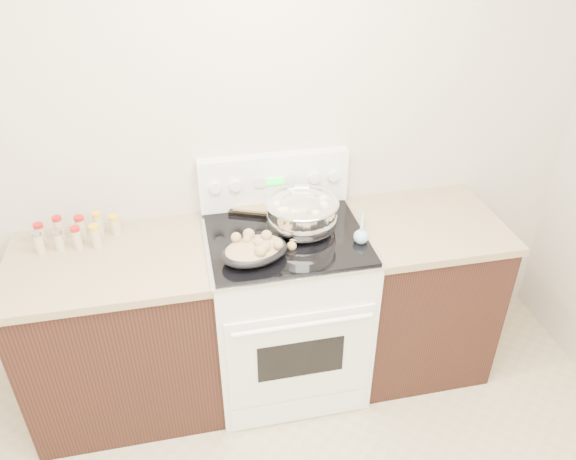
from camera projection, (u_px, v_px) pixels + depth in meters
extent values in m
cube|color=beige|center=(199.00, 132.00, 2.69)|extent=(4.00, 0.05, 2.70)
cube|color=black|center=(124.00, 336.00, 2.81)|extent=(0.90, 0.64, 0.88)
cube|color=brown|center=(108.00, 262.00, 2.56)|extent=(0.93, 0.67, 0.04)
cube|color=black|center=(415.00, 295.00, 3.08)|extent=(0.70, 0.64, 0.88)
cube|color=brown|center=(427.00, 224.00, 2.83)|extent=(0.73, 0.67, 0.04)
cube|color=white|center=(286.00, 311.00, 2.94)|extent=(0.76, 0.66, 0.92)
cube|color=white|center=(301.00, 358.00, 2.66)|extent=(0.70, 0.01, 0.55)
cube|color=black|center=(301.00, 359.00, 2.66)|extent=(0.42, 0.01, 0.22)
cylinder|color=white|center=(303.00, 325.00, 2.50)|extent=(0.65, 0.02, 0.02)
cube|color=white|center=(300.00, 410.00, 2.87)|extent=(0.70, 0.01, 0.14)
cube|color=silver|center=(286.00, 237.00, 2.68)|extent=(0.78, 0.68, 0.01)
cube|color=black|center=(286.00, 235.00, 2.68)|extent=(0.74, 0.64, 0.01)
cube|color=white|center=(274.00, 180.00, 2.84)|extent=(0.76, 0.07, 0.28)
cylinder|color=white|center=(215.00, 188.00, 2.74)|extent=(0.06, 0.02, 0.06)
cylinder|color=white|center=(236.00, 186.00, 2.76)|extent=(0.06, 0.02, 0.06)
cylinder|color=white|center=(314.00, 178.00, 2.83)|extent=(0.06, 0.02, 0.06)
cylinder|color=white|center=(334.00, 176.00, 2.85)|extent=(0.06, 0.02, 0.06)
cube|color=#19E533|center=(275.00, 181.00, 2.80)|extent=(0.09, 0.00, 0.04)
cube|color=silver|center=(260.00, 183.00, 2.78)|extent=(0.05, 0.00, 0.05)
cube|color=silver|center=(291.00, 180.00, 2.81)|extent=(0.05, 0.00, 0.05)
ellipsoid|color=silver|center=(302.00, 218.00, 2.67)|extent=(0.41, 0.41, 0.20)
cylinder|color=silver|center=(302.00, 229.00, 2.71)|extent=(0.19, 0.19, 0.01)
torus|color=silver|center=(302.00, 203.00, 2.63)|extent=(0.35, 0.35, 0.02)
cylinder|color=silver|center=(302.00, 214.00, 2.66)|extent=(0.33, 0.33, 0.11)
cylinder|color=brown|center=(302.00, 205.00, 2.63)|extent=(0.31, 0.31, 0.00)
cube|color=#F6EAB6|center=(323.00, 206.00, 2.62)|extent=(0.03, 0.03, 0.03)
cube|color=#F6EAB6|center=(277.00, 205.00, 2.63)|extent=(0.03, 0.03, 0.02)
cube|color=#F6EAB6|center=(310.00, 209.00, 2.59)|extent=(0.03, 0.03, 0.02)
cube|color=#F6EAB6|center=(295.00, 211.00, 2.57)|extent=(0.03, 0.03, 0.03)
cube|color=#F6EAB6|center=(323.00, 199.00, 2.67)|extent=(0.04, 0.04, 0.03)
cube|color=#F6EAB6|center=(286.00, 211.00, 2.58)|extent=(0.04, 0.04, 0.02)
cube|color=#F6EAB6|center=(281.00, 212.00, 2.57)|extent=(0.04, 0.04, 0.03)
cube|color=#F6EAB6|center=(323.00, 205.00, 2.62)|extent=(0.04, 0.04, 0.03)
cube|color=#F6EAB6|center=(316.00, 214.00, 2.56)|extent=(0.04, 0.04, 0.02)
cube|color=#F6EAB6|center=(293.00, 193.00, 2.72)|extent=(0.03, 0.03, 0.02)
cube|color=#F6EAB6|center=(285.00, 210.00, 2.58)|extent=(0.03, 0.03, 0.02)
ellipsoid|color=black|center=(254.00, 251.00, 2.49)|extent=(0.36, 0.30, 0.08)
ellipsoid|color=#A68658|center=(254.00, 249.00, 2.48)|extent=(0.33, 0.27, 0.06)
sphere|color=#A68658|center=(249.00, 234.00, 2.51)|extent=(0.05, 0.05, 0.05)
sphere|color=#A68658|center=(261.00, 251.00, 2.41)|extent=(0.05, 0.05, 0.05)
sphere|color=#A68658|center=(278.00, 245.00, 2.45)|extent=(0.04, 0.04, 0.04)
sphere|color=#A68658|center=(267.00, 236.00, 2.51)|extent=(0.05, 0.05, 0.05)
sphere|color=#A68658|center=(259.00, 243.00, 2.46)|extent=(0.05, 0.05, 0.05)
sphere|color=#A68658|center=(236.00, 237.00, 2.49)|extent=(0.05, 0.05, 0.05)
sphere|color=#A68658|center=(247.00, 240.00, 2.49)|extent=(0.04, 0.04, 0.04)
sphere|color=#A68658|center=(265.00, 247.00, 2.44)|extent=(0.05, 0.05, 0.05)
cube|color=black|center=(272.00, 204.00, 2.90)|extent=(0.47, 0.41, 0.02)
cube|color=#A68658|center=(272.00, 202.00, 2.89)|extent=(0.42, 0.36, 0.02)
sphere|color=#A68658|center=(281.00, 195.00, 2.92)|extent=(0.04, 0.04, 0.04)
sphere|color=#A68658|center=(278.00, 203.00, 2.85)|extent=(0.04, 0.04, 0.04)
sphere|color=#A68658|center=(279.00, 205.00, 2.83)|extent=(0.03, 0.03, 0.03)
sphere|color=#A68658|center=(251.00, 198.00, 2.90)|extent=(0.04, 0.04, 0.04)
sphere|color=#A68658|center=(291.00, 201.00, 2.87)|extent=(0.04, 0.04, 0.04)
sphere|color=#A68658|center=(277.00, 198.00, 2.90)|extent=(0.05, 0.05, 0.05)
sphere|color=#A68658|center=(291.00, 197.00, 2.90)|extent=(0.03, 0.03, 0.03)
sphere|color=#A68658|center=(248.00, 198.00, 2.90)|extent=(0.04, 0.04, 0.04)
sphere|color=#A68658|center=(291.00, 204.00, 2.85)|extent=(0.04, 0.04, 0.04)
sphere|color=#A68658|center=(294.00, 198.00, 2.90)|extent=(0.04, 0.04, 0.04)
cylinder|color=tan|center=(288.00, 234.00, 2.67)|extent=(0.03, 0.24, 0.01)
sphere|color=tan|center=(292.00, 246.00, 2.57)|extent=(0.04, 0.04, 0.04)
sphere|color=#8ABDCE|center=(361.00, 237.00, 2.61)|extent=(0.07, 0.07, 0.07)
cylinder|color=#8ABDCE|center=(362.00, 220.00, 2.69)|extent=(0.10, 0.22, 0.06)
cylinder|color=#BFB28C|center=(41.00, 235.00, 2.63)|extent=(0.04, 0.04, 0.09)
cylinder|color=#B21414|center=(38.00, 226.00, 2.60)|extent=(0.04, 0.04, 0.02)
cylinder|color=#BFB28C|center=(60.00, 230.00, 2.65)|extent=(0.04, 0.04, 0.11)
cylinder|color=#B21414|center=(57.00, 219.00, 2.62)|extent=(0.04, 0.04, 0.02)
cylinder|color=#BFB28C|center=(81.00, 229.00, 2.66)|extent=(0.04, 0.04, 0.10)
cylinder|color=#B21414|center=(79.00, 218.00, 2.63)|extent=(0.05, 0.05, 0.02)
cylinder|color=#BFB28C|center=(99.00, 226.00, 2.68)|extent=(0.04, 0.04, 0.11)
cylinder|color=gold|center=(96.00, 214.00, 2.64)|extent=(0.04, 0.04, 0.02)
cylinder|color=#BFB28C|center=(116.00, 227.00, 2.70)|extent=(0.05, 0.05, 0.09)
cylinder|color=gold|center=(114.00, 217.00, 2.67)|extent=(0.05, 0.05, 0.02)
cylinder|color=#BFB28C|center=(39.00, 244.00, 2.56)|extent=(0.04, 0.04, 0.10)
cylinder|color=#B2B2B7|center=(36.00, 234.00, 2.53)|extent=(0.04, 0.04, 0.02)
cylinder|color=#BFB28C|center=(59.00, 242.00, 2.59)|extent=(0.04, 0.04, 0.09)
cylinder|color=#B2B2B7|center=(57.00, 232.00, 2.56)|extent=(0.04, 0.04, 0.02)
cylinder|color=#BFB28C|center=(77.00, 239.00, 2.59)|extent=(0.04, 0.04, 0.10)
cylinder|color=#B21414|center=(75.00, 229.00, 2.56)|extent=(0.04, 0.04, 0.02)
cylinder|color=#BFB28C|center=(96.00, 238.00, 2.60)|extent=(0.05, 0.05, 0.10)
cylinder|color=gold|center=(94.00, 227.00, 2.57)|extent=(0.05, 0.05, 0.02)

